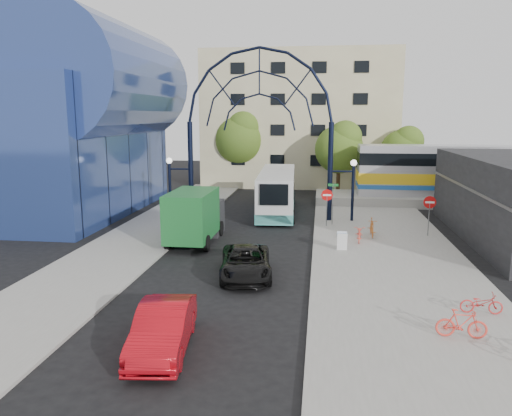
# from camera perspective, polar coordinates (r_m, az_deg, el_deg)

# --- Properties ---
(ground) EXTENTS (120.00, 120.00, 0.00)m
(ground) POSITION_cam_1_polar(r_m,az_deg,el_deg) (22.79, -4.00, -8.55)
(ground) COLOR black
(ground) RESTS_ON ground
(sidewalk_east) EXTENTS (8.00, 56.00, 0.12)m
(sidewalk_east) POSITION_cam_1_polar(r_m,az_deg,el_deg) (26.42, 15.17, -6.06)
(sidewalk_east) COLOR gray
(sidewalk_east) RESTS_ON ground
(plaza_west) EXTENTS (5.00, 50.00, 0.12)m
(plaza_west) POSITION_cam_1_polar(r_m,az_deg,el_deg) (30.10, -13.96, -3.97)
(plaza_west) COLOR gray
(plaza_west) RESTS_ON ground
(gateway_arch) EXTENTS (13.64, 0.44, 12.10)m
(gateway_arch) POSITION_cam_1_polar(r_m,az_deg,el_deg) (35.38, 0.38, 12.35)
(gateway_arch) COLOR black
(gateway_arch) RESTS_ON ground
(stop_sign) EXTENTS (0.80, 0.07, 2.50)m
(stop_sign) POSITION_cam_1_polar(r_m,az_deg,el_deg) (33.55, 8.11, 1.09)
(stop_sign) COLOR slate
(stop_sign) RESTS_ON sidewalk_east
(do_not_enter_sign) EXTENTS (0.76, 0.07, 2.48)m
(do_not_enter_sign) POSITION_cam_1_polar(r_m,az_deg,el_deg) (32.27, 19.22, 0.20)
(do_not_enter_sign) COLOR slate
(do_not_enter_sign) RESTS_ON sidewalk_east
(street_name_sign) EXTENTS (0.70, 0.70, 2.80)m
(street_name_sign) POSITION_cam_1_polar(r_m,az_deg,el_deg) (34.12, 8.78, 1.47)
(street_name_sign) COLOR slate
(street_name_sign) RESTS_ON sidewalk_east
(sandwich_board) EXTENTS (0.55, 0.61, 0.99)m
(sandwich_board) POSITION_cam_1_polar(r_m,az_deg,el_deg) (27.92, 9.81, -3.50)
(sandwich_board) COLOR white
(sandwich_board) RESTS_ON sidewalk_east
(transit_hall) EXTENTS (16.50, 18.00, 14.50)m
(transit_hall) POSITION_cam_1_polar(r_m,az_deg,el_deg) (41.10, -21.40, 8.80)
(transit_hall) COLOR navy
(transit_hall) RESTS_ON ground
(apartment_block) EXTENTS (20.00, 12.10, 14.00)m
(apartment_block) POSITION_cam_1_polar(r_m,az_deg,el_deg) (56.12, 5.10, 10.06)
(apartment_block) COLOR tan
(apartment_block) RESTS_ON ground
(train_platform) EXTENTS (32.00, 5.00, 0.80)m
(train_platform) POSITION_cam_1_polar(r_m,az_deg,el_deg) (46.40, 27.04, 0.66)
(train_platform) COLOR gray
(train_platform) RESTS_ON ground
(tree_north_a) EXTENTS (4.48, 4.48, 7.00)m
(tree_north_a) POSITION_cam_1_polar(r_m,az_deg,el_deg) (47.14, 9.64, 6.95)
(tree_north_a) COLOR #382314
(tree_north_a) RESTS_ON ground
(tree_north_b) EXTENTS (5.12, 5.12, 8.00)m
(tree_north_b) POSITION_cam_1_polar(r_m,az_deg,el_deg) (51.72, -1.75, 8.14)
(tree_north_b) COLOR #382314
(tree_north_b) RESTS_ON ground
(tree_north_c) EXTENTS (4.16, 4.16, 6.50)m
(tree_north_c) POSITION_cam_1_polar(r_m,az_deg,el_deg) (49.74, 16.51, 6.47)
(tree_north_c) COLOR #382314
(tree_north_c) RESTS_ON ground
(city_bus) EXTENTS (3.21, 11.80, 3.21)m
(city_bus) POSITION_cam_1_polar(r_m,az_deg,el_deg) (38.72, 2.44, 1.98)
(city_bus) COLOR silver
(city_bus) RESTS_ON ground
(green_truck) EXTENTS (2.48, 6.31, 3.17)m
(green_truck) POSITION_cam_1_polar(r_m,az_deg,el_deg) (29.72, -6.91, -0.90)
(green_truck) COLOR black
(green_truck) RESTS_ON ground
(black_suv) EXTENTS (3.01, 5.26, 1.38)m
(black_suv) POSITION_cam_1_polar(r_m,az_deg,el_deg) (23.39, -1.18, -6.24)
(black_suv) COLOR black
(black_suv) RESTS_ON ground
(red_sedan) EXTENTS (2.15, 4.75, 1.51)m
(red_sedan) POSITION_cam_1_polar(r_m,az_deg,el_deg) (16.64, -10.58, -13.35)
(red_sedan) COLOR #AB0A13
(red_sedan) RESTS_ON ground
(bike_near_a) EXTENTS (0.76, 1.86, 0.95)m
(bike_near_a) POSITION_cam_1_polar(r_m,az_deg,el_deg) (30.05, 11.74, -2.85)
(bike_near_a) COLOR #FF4833
(bike_near_a) RESTS_ON sidewalk_east
(bike_near_b) EXTENTS (0.54, 1.86, 1.12)m
(bike_near_b) POSITION_cam_1_polar(r_m,az_deg,el_deg) (31.42, 13.10, -2.17)
(bike_near_b) COLOR orange
(bike_near_b) RESTS_ON sidewalk_east
(bike_far_a) EXTENTS (1.55, 0.59, 0.81)m
(bike_far_a) POSITION_cam_1_polar(r_m,az_deg,el_deg) (20.79, 24.36, -9.89)
(bike_far_a) COLOR red
(bike_far_a) RESTS_ON sidewalk_east
(bike_far_b) EXTENTS (1.69, 0.57, 1.00)m
(bike_far_b) POSITION_cam_1_polar(r_m,az_deg,el_deg) (18.36, 22.45, -12.12)
(bike_far_b) COLOR #F23E30
(bike_far_b) RESTS_ON sidewalk_east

